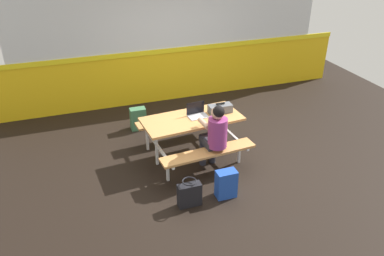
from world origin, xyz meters
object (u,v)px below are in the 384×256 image
picnic_table_main (192,127)px  toolbox_grey (220,109)px  student_nearer (215,133)px  laptop_silver (197,113)px  backpack_dark (226,184)px  satchel_spare (138,119)px  tote_bag_bright (189,194)px

picnic_table_main → toolbox_grey: bearing=4.9°
picnic_table_main → student_nearer: student_nearer is taller
student_nearer → laptop_silver: (-0.09, 0.59, 0.08)m
picnic_table_main → backpack_dark: picnic_table_main is taller
laptop_silver → satchel_spare: laptop_silver is taller
student_nearer → backpack_dark: (-0.09, -0.67, -0.49)m
toolbox_grey → tote_bag_bright: (-0.99, -1.28, -0.62)m
laptop_silver → backpack_dark: laptop_silver is taller
laptop_silver → backpack_dark: (0.00, -1.26, -0.57)m
laptop_silver → toolbox_grey: (0.42, -0.00, 0.02)m
picnic_table_main → toolbox_grey: (0.52, 0.04, 0.24)m
picnic_table_main → student_nearer: (0.20, -0.54, 0.14)m
laptop_silver → picnic_table_main: bearing=-156.1°
student_nearer → toolbox_grey: size_ratio=3.02×
laptop_silver → satchel_spare: bearing=122.1°
laptop_silver → tote_bag_bright: size_ratio=0.79×
student_nearer → backpack_dark: 0.83m
toolbox_grey → laptop_silver: bearing=179.8°
backpack_dark → toolbox_grey: bearing=71.8°
picnic_table_main → student_nearer: 0.59m
student_nearer → tote_bag_bright: bearing=-133.7°
laptop_silver → backpack_dark: size_ratio=0.77×
tote_bag_bright → student_nearer: bearing=46.3°
student_nearer → toolbox_grey: student_nearer is taller
laptop_silver → toolbox_grey: bearing=-0.2°
laptop_silver → toolbox_grey: 0.42m
student_nearer → toolbox_grey: 0.68m
backpack_dark → tote_bag_bright: backpack_dark is taller
student_nearer → tote_bag_bright: size_ratio=2.81×
satchel_spare → toolbox_grey: bearing=-46.0°
picnic_table_main → toolbox_grey: toolbox_grey is taller
satchel_spare → picnic_table_main: bearing=-62.4°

